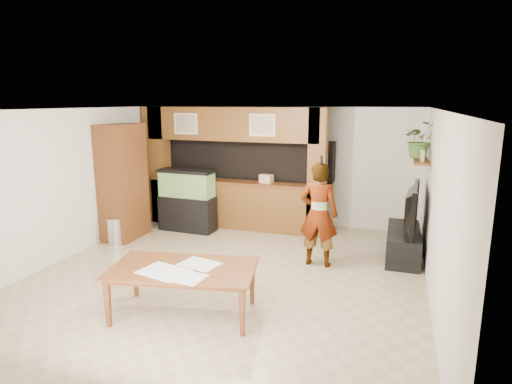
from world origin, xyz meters
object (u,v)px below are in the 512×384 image
(person, at_px, (319,215))
(dining_table, at_px, (183,292))
(pantry_cabinet, at_px, (123,182))
(television, at_px, (406,208))
(aquarium, at_px, (187,201))

(person, distance_m, dining_table, 2.71)
(pantry_cabinet, height_order, dining_table, pantry_cabinet)
(person, bearing_deg, television, -148.10)
(person, bearing_deg, aquarium, -19.55)
(television, xyz_separation_m, dining_table, (-2.70, -3.14, -0.58))
(pantry_cabinet, bearing_deg, person, -3.84)
(aquarium, bearing_deg, dining_table, -61.43)
(television, relative_size, dining_table, 0.76)
(aquarium, height_order, television, aquarium)
(television, bearing_deg, pantry_cabinet, 100.03)
(aquarium, bearing_deg, pantry_cabinet, -137.66)
(television, xyz_separation_m, person, (-1.38, -0.84, -0.03))
(pantry_cabinet, relative_size, person, 1.30)
(pantry_cabinet, xyz_separation_m, television, (5.35, 0.57, -0.24))
(pantry_cabinet, distance_m, television, 5.39)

